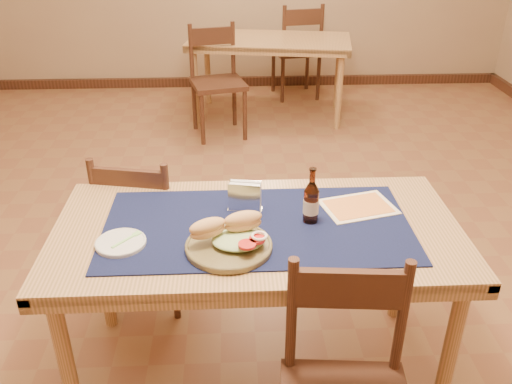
{
  "coord_description": "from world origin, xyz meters",
  "views": [
    {
      "loc": [
        -0.09,
        -2.61,
        1.88
      ],
      "look_at": [
        0.0,
        -0.7,
        0.85
      ],
      "focal_mm": 38.0,
      "sensor_mm": 36.0,
      "label": 1
    }
  ],
  "objects_px": {
    "napkin_holder": "(245,197)",
    "chair_main_far": "(146,226)",
    "main_table": "(257,244)",
    "sandwich_plate": "(230,240)",
    "back_table": "(270,47)",
    "beer_bottle": "(311,202)"
  },
  "relations": [
    {
      "from": "main_table",
      "to": "back_table",
      "type": "bearing_deg",
      "value": 85.13
    },
    {
      "from": "sandwich_plate",
      "to": "chair_main_far",
      "type": "bearing_deg",
      "value": 122.76
    },
    {
      "from": "sandwich_plate",
      "to": "napkin_holder",
      "type": "distance_m",
      "value": 0.28
    },
    {
      "from": "main_table",
      "to": "beer_bottle",
      "type": "bearing_deg",
      "value": 6.06
    },
    {
      "from": "main_table",
      "to": "chair_main_far",
      "type": "height_order",
      "value": "chair_main_far"
    },
    {
      "from": "napkin_holder",
      "to": "chair_main_far",
      "type": "bearing_deg",
      "value": 141.58
    },
    {
      "from": "main_table",
      "to": "back_table",
      "type": "height_order",
      "value": "same"
    },
    {
      "from": "main_table",
      "to": "sandwich_plate",
      "type": "xyz_separation_m",
      "value": [
        -0.11,
        -0.15,
        0.12
      ]
    },
    {
      "from": "back_table",
      "to": "sandwich_plate",
      "type": "height_order",
      "value": "sandwich_plate"
    },
    {
      "from": "chair_main_far",
      "to": "back_table",
      "type": "bearing_deg",
      "value": 73.75
    },
    {
      "from": "chair_main_far",
      "to": "sandwich_plate",
      "type": "relative_size",
      "value": 2.71
    },
    {
      "from": "sandwich_plate",
      "to": "napkin_holder",
      "type": "xyz_separation_m",
      "value": [
        0.06,
        0.28,
        0.02
      ]
    },
    {
      "from": "back_table",
      "to": "napkin_holder",
      "type": "bearing_deg",
      "value": -95.86
    },
    {
      "from": "napkin_holder",
      "to": "main_table",
      "type": "bearing_deg",
      "value": -70.39
    },
    {
      "from": "chair_main_far",
      "to": "beer_bottle",
      "type": "relative_size",
      "value": 3.75
    },
    {
      "from": "back_table",
      "to": "chair_main_far",
      "type": "xyz_separation_m",
      "value": [
        -0.81,
        -2.78,
        -0.22
      ]
    },
    {
      "from": "main_table",
      "to": "chair_main_far",
      "type": "bearing_deg",
      "value": 136.09
    },
    {
      "from": "beer_bottle",
      "to": "chair_main_far",
      "type": "bearing_deg",
      "value": 146.66
    },
    {
      "from": "back_table",
      "to": "main_table",
      "type": "bearing_deg",
      "value": -94.87
    },
    {
      "from": "chair_main_far",
      "to": "beer_bottle",
      "type": "height_order",
      "value": "beer_bottle"
    },
    {
      "from": "back_table",
      "to": "sandwich_plate",
      "type": "bearing_deg",
      "value": -96.4
    },
    {
      "from": "sandwich_plate",
      "to": "napkin_holder",
      "type": "height_order",
      "value": "napkin_holder"
    }
  ]
}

